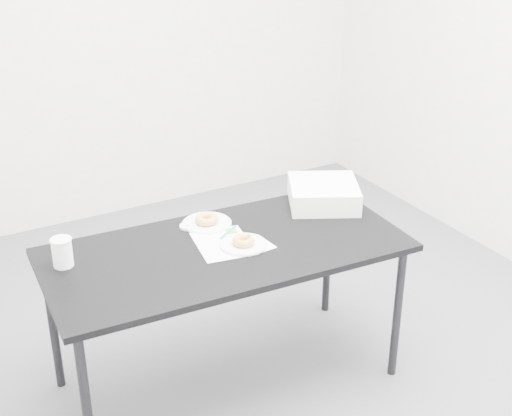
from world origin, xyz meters
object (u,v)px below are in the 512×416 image
donut_near (244,241)px  donut_far (207,219)px  scorecard (223,243)px  pen (228,232)px  bakery_box (323,194)px  table (226,258)px  plate_near (244,245)px  plate_far (207,223)px  coffee_cup (62,252)px

donut_near → donut_far: 0.28m
scorecard → pen: size_ratio=2.15×
scorecard → bakery_box: (0.62, 0.13, 0.05)m
donut_near → scorecard: bearing=139.4°
table → donut_near: size_ratio=16.27×
pen → plate_near: pen is taller
pen → donut_far: donut_far is taller
pen → plate_far: size_ratio=0.59×
donut_far → coffee_cup: bearing=-174.9°
donut_near → plate_far: donut_near is taller
plate_near → plate_far: size_ratio=0.92×
donut_near → plate_far: bearing=99.8°
pen → donut_near: bearing=-121.1°
donut_far → plate_near: bearing=-80.2°
table → donut_near: bearing=-18.6°
plate_near → pen: bearing=92.6°
table → plate_near: plate_near is taller
scorecard → donut_near: 0.10m
table → coffee_cup: bearing=167.6°
table → scorecard: bearing=85.8°
scorecard → plate_far: size_ratio=1.28×
pen → coffee_cup: size_ratio=1.08×
plate_far → donut_far: 0.02m
donut_near → coffee_cup: 0.77m
donut_near → coffee_cup: coffee_cup is taller
donut_far → plate_far: bearing=0.0°
donut_far → scorecard: bearing=-96.0°
plate_near → table: bearing=158.4°
scorecard → donut_near: donut_near is taller
scorecard → table: bearing=-87.9°
table → scorecard: scorecard is taller
table → donut_far: 0.26m
scorecard → donut_near: (0.07, -0.06, 0.02)m
plate_near → bakery_box: size_ratio=0.64×
donut_near → coffee_cup: size_ratio=0.79×
pen → plate_near: (0.01, -0.14, -0.00)m
table → coffee_cup: (-0.67, 0.18, 0.12)m
scorecard → coffee_cup: (-0.67, 0.15, 0.06)m
donut_near → donut_far: (-0.05, 0.27, -0.00)m
table → bakery_box: 0.66m
table → scorecard: (0.00, 0.03, 0.06)m
donut_near → plate_far: (-0.05, 0.27, -0.02)m
plate_far → coffee_cup: (-0.69, -0.06, 0.06)m
coffee_cup → donut_near: bearing=-16.0°
scorecard → coffee_cup: coffee_cup is taller
table → plate_near: (0.07, -0.03, 0.06)m
table → coffee_cup: coffee_cup is taller
table → donut_far: size_ratio=14.96×
plate_far → donut_far: (-0.00, 0.00, 0.02)m
donut_near → plate_near: bearing=90.0°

